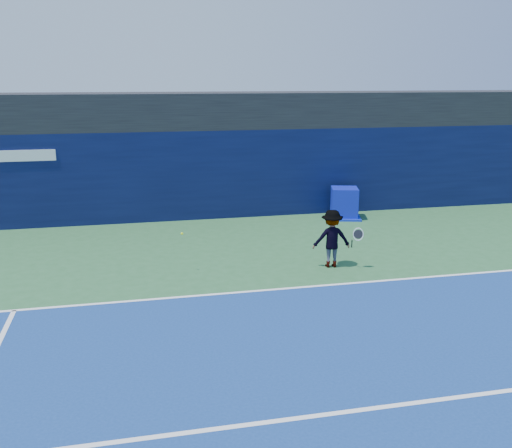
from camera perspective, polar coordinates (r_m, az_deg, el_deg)
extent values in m
plane|color=#2A5F33|center=(10.32, 2.86, -12.69)|extent=(80.00, 80.00, 0.00)
cube|color=white|center=(12.98, -0.67, -6.76)|extent=(24.00, 0.10, 0.01)
cube|color=white|center=(8.66, 6.55, -18.46)|extent=(24.00, 0.10, 0.01)
cube|color=black|center=(20.52, -5.69, 11.27)|extent=(36.00, 3.00, 1.20)
cube|color=#0A1038|center=(19.76, -5.19, 5.04)|extent=(36.00, 1.00, 3.00)
cube|color=#0B15A5|center=(19.83, 8.82, 2.09)|extent=(1.08, 1.08, 1.05)
cube|color=#0C1FB2|center=(19.94, 8.76, 0.71)|extent=(1.35, 1.35, 0.07)
imported|color=white|center=(14.58, 7.57, -1.45)|extent=(1.02, 0.66, 1.48)
cylinder|color=black|center=(14.54, 9.56, -1.95)|extent=(0.07, 0.13, 0.23)
torus|color=white|center=(14.49, 10.19, -1.02)|extent=(0.27, 0.15, 0.27)
cylinder|color=black|center=(14.49, 10.19, -1.02)|extent=(0.23, 0.12, 0.22)
sphere|color=#C3E319|center=(14.11, -7.41, -0.96)|extent=(0.06, 0.06, 0.06)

